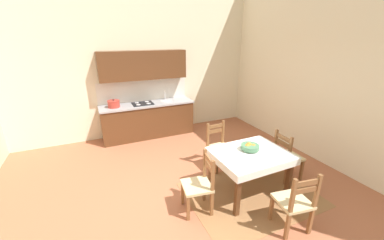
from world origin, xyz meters
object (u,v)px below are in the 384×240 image
Objects in this scene: dining_chair_tv_side at (199,185)px; fruit_bowl at (250,147)px; dining_chair_camera_side at (295,202)px; dining_table at (250,160)px; dining_chair_window_side at (287,157)px; dining_chair_kitchen_side at (219,147)px; kitchen_cabinetry at (147,105)px.

dining_chair_tv_side is 1.06m from fruit_bowl.
dining_chair_camera_side reaches higher than fruit_bowl.
dining_chair_camera_side is at bearing -87.25° from dining_table.
dining_chair_window_side is 1.00× the size of dining_chair_kitchen_side.
dining_chair_tv_side is at bearing 138.73° from dining_chair_camera_side.
dining_chair_camera_side is (0.10, -1.84, 0.00)m from dining_chair_kitchen_side.
kitchen_cabinetry is at bearing 107.23° from dining_table.
dining_chair_tv_side is at bearing -176.92° from dining_table.
kitchen_cabinetry is 2.55× the size of dining_chair_kitchen_side.
dining_chair_tv_side is at bearing -132.92° from dining_chair_kitchen_side.
dining_table is at bearing -112.62° from fruit_bowl.
kitchen_cabinetry is 4.16m from dining_chair_camera_side.
fruit_bowl is (0.03, 0.08, 0.20)m from dining_table.
dining_chair_kitchen_side is (0.91, -2.17, -0.41)m from kitchen_cabinetry.
dining_chair_window_side is (1.85, -3.03, -0.41)m from kitchen_cabinetry.
dining_chair_camera_side is at bearing -87.02° from dining_chair_kitchen_side.
dining_chair_tv_side is at bearing -176.52° from dining_chair_window_side.
fruit_bowl reaches higher than dining_table.
dining_chair_window_side is at bearing -42.22° from dining_chair_kitchen_side.
dining_table is at bearing 92.75° from dining_chair_camera_side.
dining_table is at bearing -72.77° from kitchen_cabinetry.
dining_table is at bearing -176.09° from dining_chair_window_side.
dining_chair_kitchen_side is (-0.94, 0.85, 0.00)m from dining_chair_window_side.
dining_chair_window_side is (0.89, 0.06, -0.17)m from dining_table.
kitchen_cabinetry is 3.57m from dining_chair_window_side.
dining_chair_kitchen_side is at bearing 47.08° from dining_chair_tv_side.
dining_chair_kitchen_side is at bearing 137.78° from dining_chair_window_side.
dining_chair_window_side reaches higher than dining_table.
dining_chair_window_side is at bearing -1.08° from fruit_bowl.
dining_table is 0.91m from dining_chair_window_side.
dining_chair_window_side is 1.30m from dining_chair_camera_side.
dining_chair_kitchen_side is at bearing 93.22° from dining_table.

